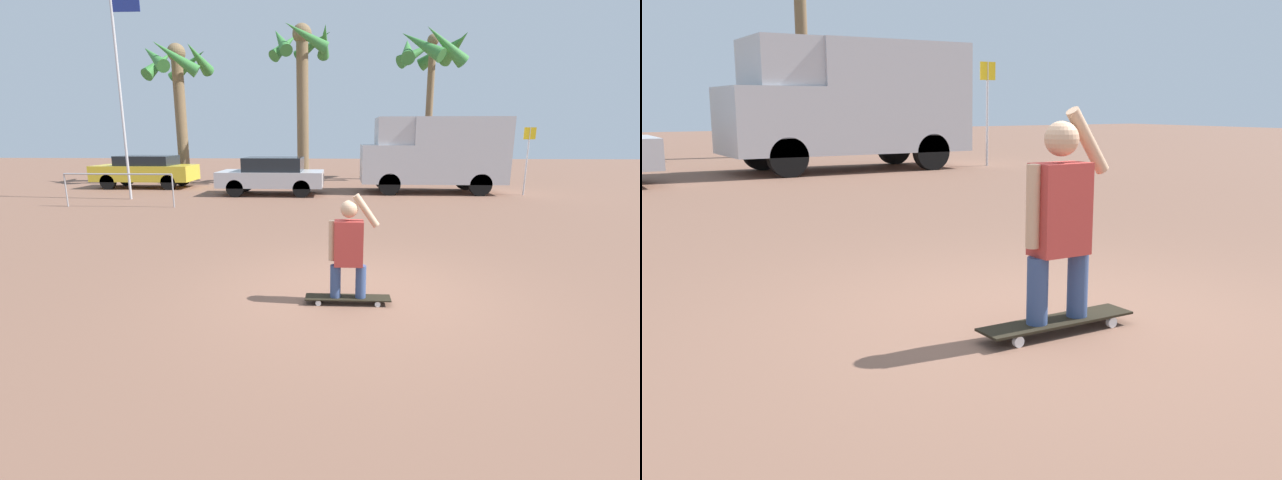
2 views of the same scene
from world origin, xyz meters
The scene contains 5 objects.
ground_plane centered at (0.00, 0.00, 0.00)m, with size 80.00×80.00×0.00m, color brown.
skateboard centered at (-0.15, -0.38, 0.08)m, with size 1.14×0.25×0.09m.
person_skateboarder centered at (-0.15, -0.38, 0.81)m, with size 0.65×0.23×1.40m.
camper_van centered at (3.42, 11.80, 1.61)m, with size 5.55×2.28×2.94m.
street_sign centered at (6.80, 11.11, 1.63)m, with size 0.44×0.06×2.55m.
Camera 2 is at (-3.06, -3.96, 1.50)m, focal length 40.00 mm.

